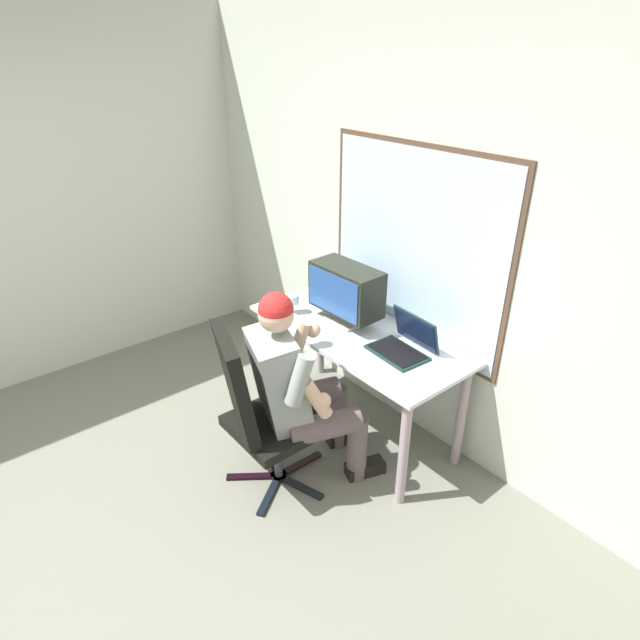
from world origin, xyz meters
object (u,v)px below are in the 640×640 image
at_px(crt_monitor, 346,290).
at_px(desk_speaker, 316,289).
at_px(desk, 356,348).
at_px(person_seated, 299,385).
at_px(laptop, 405,342).
at_px(office_chair, 256,406).
at_px(wine_glass, 293,300).

relative_size(crt_monitor, desk_speaker, 2.54).
xyz_separation_m(desk, crt_monitor, (-0.15, 0.03, 0.34)).
distance_m(person_seated, crt_monitor, 0.72).
relative_size(laptop, desk_speaker, 1.88).
bearing_deg(crt_monitor, person_seated, -65.51).
bearing_deg(desk_speaker, desk, -9.10).
xyz_separation_m(crt_monitor, desk_speaker, (-0.36, 0.05, -0.13)).
height_order(office_chair, crt_monitor, crt_monitor).
bearing_deg(office_chair, desk, 92.90).
distance_m(office_chair, wine_glass, 0.86).
distance_m(desk, office_chair, 0.80).
relative_size(wine_glass, desk_speaker, 0.68).
xyz_separation_m(desk, wine_glass, (-0.46, -0.15, 0.21)).
bearing_deg(crt_monitor, wine_glass, -149.36).
distance_m(crt_monitor, desk_speaker, 0.38).
xyz_separation_m(office_chair, person_seated, (0.08, 0.25, 0.07)).
height_order(person_seated, desk_speaker, person_seated).
height_order(desk, office_chair, office_chair).
relative_size(desk, office_chair, 1.42).
bearing_deg(office_chair, laptop, 70.07).
bearing_deg(office_chair, wine_glass, 128.14).
height_order(office_chair, person_seated, person_seated).
distance_m(wine_glass, desk_speaker, 0.24).
bearing_deg(office_chair, crt_monitor, 102.84).
xyz_separation_m(office_chair, crt_monitor, (-0.19, 0.83, 0.40)).
bearing_deg(person_seated, desk, 101.96).
xyz_separation_m(desk, desk_speaker, (-0.51, 0.08, 0.21)).
relative_size(office_chair, person_seated, 0.85).
xyz_separation_m(desk, person_seated, (0.12, -0.55, 0.01)).
xyz_separation_m(crt_monitor, laptop, (0.50, 0.03, -0.17)).
bearing_deg(person_seated, wine_glass, 145.86).
height_order(laptop, desk_speaker, laptop).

